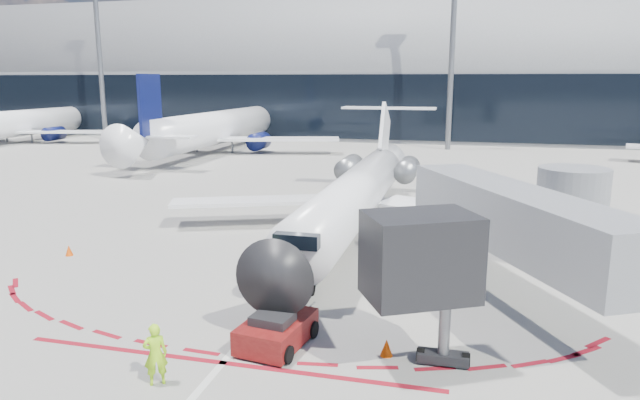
# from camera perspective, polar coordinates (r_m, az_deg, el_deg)

# --- Properties ---
(ground) EXTENTS (260.00, 260.00, 0.00)m
(ground) POSITION_cam_1_polar(r_m,az_deg,el_deg) (29.06, -0.49, -5.63)
(ground) COLOR gray
(ground) RESTS_ON ground
(apron_centerline) EXTENTS (0.25, 40.00, 0.01)m
(apron_centerline) POSITION_cam_1_polar(r_m,az_deg,el_deg) (30.91, 0.46, -4.53)
(apron_centerline) COLOR silver
(apron_centerline) RESTS_ON ground
(apron_stop_bar) EXTENTS (14.00, 0.25, 0.01)m
(apron_stop_bar) POSITION_cam_1_polar(r_m,az_deg,el_deg) (18.98, -9.69, -15.75)
(apron_stop_bar) COLOR maroon
(apron_stop_bar) RESTS_ON ground
(terminal_building) EXTENTS (150.00, 24.15, 24.00)m
(terminal_building) POSITION_cam_1_polar(r_m,az_deg,el_deg) (92.03, 10.05, 11.61)
(terminal_building) COLOR gray
(terminal_building) RESTS_ON ground
(jet_bridge) EXTENTS (10.03, 15.20, 4.90)m
(jet_bridge) POSITION_cam_1_polar(r_m,az_deg,el_deg) (24.62, 20.23, -2.35)
(jet_bridge) COLOR gray
(jet_bridge) RESTS_ON ground
(light_mast_west) EXTENTS (0.70, 0.70, 25.00)m
(light_mast_west) POSITION_cam_1_polar(r_m,az_deg,el_deg) (91.19, -21.19, 13.51)
(light_mast_west) COLOR slate
(light_mast_west) RESTS_ON ground
(light_mast_centre) EXTENTS (0.70, 0.70, 25.00)m
(light_mast_centre) POSITION_cam_1_polar(r_m,az_deg,el_deg) (74.91, 13.08, 14.50)
(light_mast_centre) COLOR slate
(light_mast_centre) RESTS_ON ground
(regional_jet) EXTENTS (23.31, 28.75, 7.20)m
(regional_jet) POSITION_cam_1_polar(r_m,az_deg,el_deg) (33.14, 3.82, 0.84)
(regional_jet) COLOR white
(regional_jet) RESTS_ON ground
(pushback_tug) EXTENTS (2.36, 4.75, 1.21)m
(pushback_tug) POSITION_cam_1_polar(r_m,az_deg,el_deg) (19.67, -4.38, -12.87)
(pushback_tug) COLOR #540C0C
(pushback_tug) RESTS_ON ground
(ramp_worker) EXTENTS (0.83, 0.76, 1.90)m
(ramp_worker) POSITION_cam_1_polar(r_m,az_deg,el_deg) (17.84, -16.14, -14.59)
(ramp_worker) COLOR #AEFF1A
(ramp_worker) RESTS_ON ground
(safety_cone_left) EXTENTS (0.39, 0.39, 0.54)m
(safety_cone_left) POSITION_cam_1_polar(r_m,az_deg,el_deg) (31.75, -23.81, -4.64)
(safety_cone_left) COLOR #E84904
(safety_cone_left) RESTS_ON ground
(safety_cone_right) EXTENTS (0.41, 0.41, 0.57)m
(safety_cone_right) POSITION_cam_1_polar(r_m,az_deg,el_deg) (19.16, 6.67, -14.44)
(safety_cone_right) COLOR #E84904
(safety_cone_right) RESTS_ON ground
(bg_airliner_0) EXTENTS (32.87, 34.80, 10.63)m
(bg_airliner_0) POSITION_cam_1_polar(r_m,az_deg,el_deg) (92.53, -27.75, 8.46)
(bg_airliner_0) COLOR white
(bg_airliner_0) RESTS_ON ground
(bg_airliner_1) EXTENTS (35.99, 38.11, 11.64)m
(bg_airliner_1) POSITION_cam_1_polar(r_m,az_deg,el_deg) (71.97, -10.31, 9.41)
(bg_airliner_1) COLOR white
(bg_airliner_1) RESTS_ON ground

